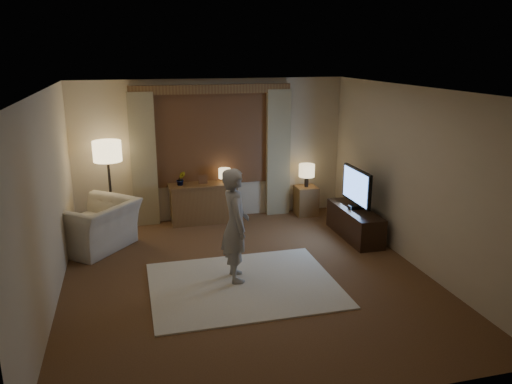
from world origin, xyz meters
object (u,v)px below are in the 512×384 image
object	(u,v)px
side_table	(306,201)
person	(235,225)
sideboard	(204,204)
armchair	(95,226)
tv_stand	(355,223)

from	to	relation	value
side_table	person	size ratio (longest dim) A/B	0.36
side_table	person	xyz separation A→B (m)	(-1.93, -2.47, 0.53)
sideboard	person	xyz separation A→B (m)	(0.05, -2.52, 0.46)
armchair	side_table	bearing A→B (deg)	141.46
tv_stand	person	distance (m)	2.63
sideboard	tv_stand	bearing A→B (deg)	-30.66
armchair	tv_stand	xyz separation A→B (m)	(4.25, -0.55, -0.14)
person	side_table	bearing A→B (deg)	-37.00
sideboard	side_table	xyz separation A→B (m)	(1.98, -0.05, -0.07)
sideboard	side_table	bearing A→B (deg)	-1.44
tv_stand	person	bearing A→B (deg)	-154.29
armchair	tv_stand	world-z (taller)	armchair
person	sideboard	bearing A→B (deg)	2.20
armchair	tv_stand	size ratio (longest dim) A/B	0.85
sideboard	armchair	distance (m)	2.06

